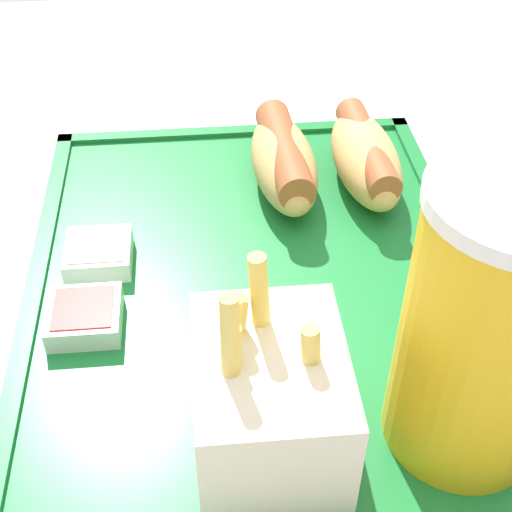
{
  "coord_description": "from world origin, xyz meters",
  "views": [
    {
      "loc": [
        0.31,
        -0.02,
        1.04
      ],
      "look_at": [
        -0.03,
        0.01,
        0.74
      ],
      "focal_mm": 50.0,
      "sensor_mm": 36.0,
      "label": 1
    }
  ],
  "objects_px": {
    "soda_cup": "(488,327)",
    "sauce_cup_mayo": "(99,253)",
    "hot_dog_far": "(366,157)",
    "hot_dog_near": "(284,160)",
    "sauce_cup_ketchup": "(85,316)",
    "fries_carton": "(268,401)"
  },
  "relations": [
    {
      "from": "fries_carton",
      "to": "hot_dog_far",
      "type": "bearing_deg",
      "value": 156.82
    },
    {
      "from": "soda_cup",
      "to": "hot_dog_near",
      "type": "bearing_deg",
      "value": -163.78
    },
    {
      "from": "hot_dog_far",
      "to": "sauce_cup_mayo",
      "type": "distance_m",
      "value": 0.22
    },
    {
      "from": "soda_cup",
      "to": "sauce_cup_ketchup",
      "type": "distance_m",
      "value": 0.24
    },
    {
      "from": "hot_dog_far",
      "to": "fries_carton",
      "type": "relative_size",
      "value": 1.07
    },
    {
      "from": "hot_dog_near",
      "to": "sauce_cup_ketchup",
      "type": "xyz_separation_m",
      "value": [
        0.14,
        -0.14,
        -0.02
      ]
    },
    {
      "from": "fries_carton",
      "to": "sauce_cup_ketchup",
      "type": "bearing_deg",
      "value": -133.43
    },
    {
      "from": "hot_dog_far",
      "to": "sauce_cup_mayo",
      "type": "bearing_deg",
      "value": -69.22
    },
    {
      "from": "soda_cup",
      "to": "hot_dog_near",
      "type": "relative_size",
      "value": 1.56
    },
    {
      "from": "hot_dog_far",
      "to": "soda_cup",
      "type": "bearing_deg",
      "value": 1.0
    },
    {
      "from": "fries_carton",
      "to": "sauce_cup_mayo",
      "type": "xyz_separation_m",
      "value": [
        -0.16,
        -0.1,
        -0.03
      ]
    },
    {
      "from": "soda_cup",
      "to": "sauce_cup_ketchup",
      "type": "xyz_separation_m",
      "value": [
        -0.1,
        -0.21,
        -0.07
      ]
    },
    {
      "from": "sauce_cup_mayo",
      "to": "sauce_cup_ketchup",
      "type": "bearing_deg",
      "value": -3.91
    },
    {
      "from": "hot_dog_near",
      "to": "sauce_cup_mayo",
      "type": "distance_m",
      "value": 0.16
    },
    {
      "from": "soda_cup",
      "to": "hot_dog_far",
      "type": "distance_m",
      "value": 0.24
    },
    {
      "from": "hot_dog_near",
      "to": "sauce_cup_ketchup",
      "type": "height_order",
      "value": "hot_dog_near"
    },
    {
      "from": "hot_dog_near",
      "to": "hot_dog_far",
      "type": "bearing_deg",
      "value": 90.0
    },
    {
      "from": "soda_cup",
      "to": "sauce_cup_mayo",
      "type": "distance_m",
      "value": 0.27
    },
    {
      "from": "soda_cup",
      "to": "sauce_cup_mayo",
      "type": "height_order",
      "value": "soda_cup"
    },
    {
      "from": "sauce_cup_mayo",
      "to": "sauce_cup_ketchup",
      "type": "height_order",
      "value": "same"
    },
    {
      "from": "soda_cup",
      "to": "fries_carton",
      "type": "height_order",
      "value": "soda_cup"
    },
    {
      "from": "sauce_cup_mayo",
      "to": "sauce_cup_ketchup",
      "type": "distance_m",
      "value": 0.06
    }
  ]
}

